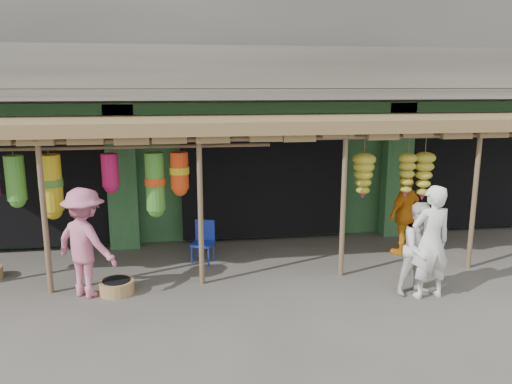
{
  "coord_description": "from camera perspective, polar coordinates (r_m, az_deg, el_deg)",
  "views": [
    {
      "loc": [
        -1.83,
        -8.38,
        3.38
      ],
      "look_at": [
        -0.37,
        1.0,
        1.33
      ],
      "focal_mm": 35.0,
      "sensor_mm": 36.0,
      "label": 1
    }
  ],
  "objects": [
    {
      "name": "ground",
      "position": [
        9.22,
        3.26,
        -9.36
      ],
      "size": [
        80.0,
        80.0,
        0.0
      ],
      "primitive_type": "plane",
      "color": "#514C47",
      "rests_on": "ground"
    },
    {
      "name": "building",
      "position": [
        13.37,
        -1.03,
        12.11
      ],
      "size": [
        16.4,
        6.8,
        7.0
      ],
      "color": "gray",
      "rests_on": "ground"
    },
    {
      "name": "awning",
      "position": [
        9.35,
        1.44,
        7.14
      ],
      "size": [
        14.0,
        2.7,
        2.79
      ],
      "color": "brown",
      "rests_on": "ground"
    },
    {
      "name": "blue_chair",
      "position": [
        9.73,
        -6.01,
        -5.39
      ],
      "size": [
        0.5,
        0.5,
        0.82
      ],
      "rotation": [
        0.0,
        0.0,
        -0.35
      ],
      "color": "#182B9D",
      "rests_on": "ground"
    },
    {
      "name": "basket_mid",
      "position": [
        8.69,
        -15.63,
        -10.39
      ],
      "size": [
        0.71,
        0.71,
        0.22
      ],
      "primitive_type": "cylinder",
      "rotation": [
        0.0,
        0.0,
        0.28
      ],
      "color": "#926441",
      "rests_on": "ground"
    },
    {
      "name": "person_front",
      "position": [
        8.44,
        19.33,
        -5.43
      ],
      "size": [
        0.71,
        0.5,
        1.85
      ],
      "primitive_type": "imported",
      "rotation": [
        0.0,
        0.0,
        3.23
      ],
      "color": "white",
      "rests_on": "ground"
    },
    {
      "name": "person_right",
      "position": [
        8.56,
        18.33,
        -6.21
      ],
      "size": [
        0.84,
        0.7,
        1.55
      ],
      "primitive_type": "imported",
      "rotation": [
        0.0,
        0.0,
        0.17
      ],
      "color": "silver",
      "rests_on": "ground"
    },
    {
      "name": "person_vendor",
      "position": [
        10.47,
        16.69,
        -2.43
      ],
      "size": [
        1.05,
        0.84,
        1.67
      ],
      "primitive_type": "imported",
      "rotation": [
        0.0,
        0.0,
        3.66
      ],
      "color": "orange",
      "rests_on": "ground"
    },
    {
      "name": "person_shopper",
      "position": [
        8.5,
        -18.93,
        -5.49
      ],
      "size": [
        1.33,
        1.22,
        1.79
      ],
      "primitive_type": "imported",
      "rotation": [
        0.0,
        0.0,
        2.52
      ],
      "color": "#D36F8D",
      "rests_on": "ground"
    }
  ]
}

